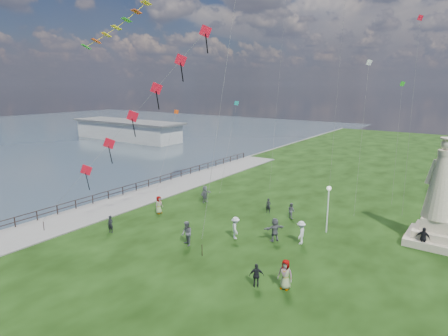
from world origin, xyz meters
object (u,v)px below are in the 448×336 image
Objects in this scene: person_6 at (268,206)px; person_7 at (291,211)px; person_2 at (235,228)px; person_8 at (301,232)px; person_4 at (285,274)px; person_9 at (423,238)px; statue at (440,205)px; lamppost at (328,199)px; person_1 at (187,234)px; person_3 at (256,275)px; person_11 at (275,230)px; person_5 at (205,194)px; person_10 at (159,205)px; pier_pavilion at (127,130)px; person_0 at (111,224)px.

person_7 reaches higher than person_6.
person_8 is (4.79, 2.06, 0.02)m from person_2.
person_9 is at bearing 57.46° from person_4.
person_9 is at bearing -105.44° from person_2.
statue reaches higher than person_9.
person_1 is at bearing -132.65° from lamppost.
person_3 is 7.29m from person_11.
person_1 reaches higher than person_11.
person_3 is (-8.39, -13.75, -2.41)m from statue.
statue reaches higher than person_2.
person_1 is 1.06× the size of person_2.
person_1 reaches higher than person_8.
person_5 is 1.25× the size of person_6.
person_2 is at bearing -95.08° from person_10.
person_9 reaches higher than person_3.
person_11 reaches higher than person_6.
person_8 is (12.66, -4.14, 0.02)m from person_5.
person_5 is at bearing 176.89° from lamppost.
lamppost is 2.64× the size of person_3.
pier_pavilion reaches higher than person_0.
person_11 is (-1.94, -0.69, 0.02)m from person_8.
pier_pavilion is 15.78× the size of person_4.
person_1 is 1.12× the size of person_10.
lamppost reaches higher than person_8.
person_9 is at bearing 60.91° from person_1.
person_0 is 7.21m from person_1.
person_3 is (57.91, -40.47, -1.07)m from pier_pavilion.
lamppost is at bearing -26.75° from pier_pavilion.
person_0 is at bearing -179.47° from person_10.
person_7 is (1.74, 6.94, -0.17)m from person_2.
statue is 10.91m from person_8.
person_3 is 0.81× the size of person_11.
person_7 is at bearing -172.73° from statue.
lamppost reaches higher than person_9.
person_3 is 1.06× the size of person_6.
person_11 is (-10.68, -6.83, -2.22)m from statue.
person_4 is at bearing 141.99° from person_7.
person_0 is 14.54m from person_3.
person_0 is at bearing -42.60° from pier_pavilion.
statue is 5.66× the size of person_7.
person_3 is at bearing 134.22° from person_7.
person_0 reaches higher than person_6.
person_9 is (11.09, -0.50, 0.13)m from person_7.
person_11 reaches higher than person_5.
lamppost is 8.14m from person_2.
person_7 is at bearing -132.79° from person_11.
person_9 is at bearing 152.76° from person_11.
person_11 reaches higher than person_7.
person_2 reaches higher than person_10.
person_0 is at bearing -149.01° from statue.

